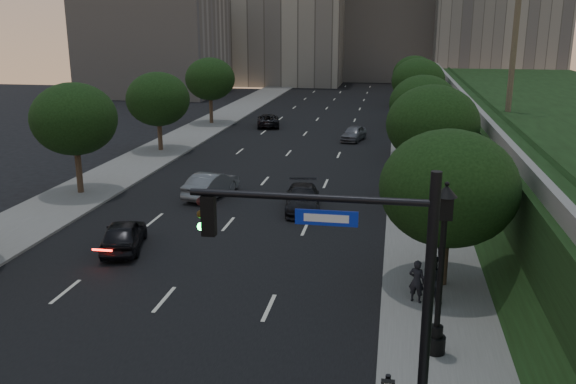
% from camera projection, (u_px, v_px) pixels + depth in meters
% --- Properties ---
extents(ground, '(160.00, 160.00, 0.00)m').
position_uv_depth(ground, '(102.00, 373.00, 18.03)').
color(ground, black).
rests_on(ground, ground).
extents(road_surface, '(16.00, 140.00, 0.02)m').
position_uv_depth(road_surface, '(284.00, 159.00, 46.49)').
color(road_surface, black).
rests_on(road_surface, ground).
extents(sidewalk_right, '(4.50, 140.00, 0.15)m').
position_uv_depth(sidewalk_right, '(421.00, 163.00, 44.77)').
color(sidewalk_right, slate).
rests_on(sidewalk_right, ground).
extents(sidewalk_left, '(4.50, 140.00, 0.15)m').
position_uv_depth(sidewalk_left, '(157.00, 153.00, 48.19)').
color(sidewalk_left, slate).
rests_on(sidewalk_left, ground).
extents(parapet_wall, '(0.35, 90.00, 0.70)m').
position_uv_depth(parapet_wall, '(475.00, 110.00, 41.18)').
color(parapet_wall, slate).
rests_on(parapet_wall, embankment).
extents(office_block_mid, '(22.00, 18.00, 26.00)m').
position_uv_depth(office_block_mid, '(388.00, 6.00, 110.35)').
color(office_block_mid, '#A59F97').
rests_on(office_block_mid, ground).
extents(office_block_filler, '(18.00, 16.00, 14.00)m').
position_uv_depth(office_block_filler, '(155.00, 45.00, 86.92)').
color(office_block_filler, '#A59F97').
rests_on(office_block_filler, ground).
extents(tree_right_a, '(5.20, 5.20, 6.24)m').
position_uv_depth(tree_right_a, '(449.00, 188.00, 22.82)').
color(tree_right_a, '#38281C').
rests_on(tree_right_a, ground).
extents(tree_right_b, '(5.20, 5.20, 6.74)m').
position_uv_depth(tree_right_b, '(433.00, 125.00, 34.08)').
color(tree_right_b, '#38281C').
rests_on(tree_right_b, ground).
extents(tree_right_c, '(5.20, 5.20, 6.24)m').
position_uv_depth(tree_right_c, '(423.00, 104.00, 46.55)').
color(tree_right_c, '#38281C').
rests_on(tree_right_c, ground).
extents(tree_right_d, '(5.20, 5.20, 6.74)m').
position_uv_depth(tree_right_d, '(418.00, 81.00, 59.70)').
color(tree_right_d, '#38281C').
rests_on(tree_right_d, ground).
extents(tree_right_e, '(5.20, 5.20, 6.24)m').
position_uv_depth(tree_right_e, '(414.00, 74.00, 74.07)').
color(tree_right_e, '#38281C').
rests_on(tree_right_e, ground).
extents(tree_left_b, '(5.00, 5.00, 6.71)m').
position_uv_depth(tree_left_b, '(74.00, 119.00, 35.60)').
color(tree_left_b, '#38281C').
rests_on(tree_left_b, ground).
extents(tree_left_c, '(5.00, 5.00, 6.34)m').
position_uv_depth(tree_left_c, '(158.00, 99.00, 48.04)').
color(tree_left_c, '#38281C').
rests_on(tree_left_c, ground).
extents(tree_left_d, '(5.00, 5.00, 6.71)m').
position_uv_depth(tree_left_d, '(210.00, 79.00, 61.23)').
color(tree_left_d, '#38281C').
rests_on(tree_left_d, ground).
extents(traffic_signal_mast, '(5.68, 0.56, 7.00)m').
position_uv_depth(traffic_signal_mast, '(378.00, 312.00, 13.79)').
color(traffic_signal_mast, black).
rests_on(traffic_signal_mast, ground).
extents(street_lamp, '(0.64, 0.64, 5.62)m').
position_uv_depth(street_lamp, '(440.00, 278.00, 18.20)').
color(street_lamp, black).
rests_on(street_lamp, ground).
extents(sedan_near_left, '(2.67, 4.44, 1.42)m').
position_uv_depth(sedan_near_left, '(124.00, 235.00, 27.69)').
color(sedan_near_left, black).
rests_on(sedan_near_left, ground).
extents(sedan_mid_left, '(2.43, 4.74, 1.49)m').
position_uv_depth(sedan_mid_left, '(211.00, 185.00, 36.15)').
color(sedan_mid_left, slate).
rests_on(sedan_mid_left, ground).
extents(sedan_far_left, '(3.06, 4.96, 1.28)m').
position_uv_depth(sedan_far_left, '(268.00, 120.00, 60.76)').
color(sedan_far_left, black).
rests_on(sedan_far_left, ground).
extents(sedan_near_right, '(2.51, 4.83, 1.34)m').
position_uv_depth(sedan_near_right, '(303.00, 199.00, 33.52)').
color(sedan_near_right, black).
rests_on(sedan_near_right, ground).
extents(sedan_far_right, '(2.36, 4.14, 1.33)m').
position_uv_depth(sedan_far_right, '(354.00, 133.00, 53.47)').
color(sedan_far_right, slate).
rests_on(sedan_far_right, ground).
extents(pedestrian_a, '(0.68, 0.55, 1.61)m').
position_uv_depth(pedestrian_a, '(417.00, 281.00, 22.10)').
color(pedestrian_a, black).
rests_on(pedestrian_a, sidewalk_right).
extents(pedestrian_b, '(1.05, 0.90, 1.85)m').
position_uv_depth(pedestrian_b, '(431.00, 279.00, 21.95)').
color(pedestrian_b, black).
rests_on(pedestrian_b, sidewalk_right).
extents(pedestrian_c, '(0.99, 0.50, 1.62)m').
position_uv_depth(pedestrian_c, '(438.00, 243.00, 25.91)').
color(pedestrian_c, black).
rests_on(pedestrian_c, sidewalk_right).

